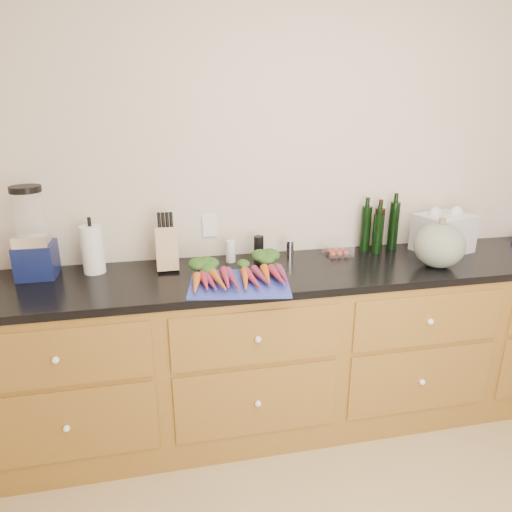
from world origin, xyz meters
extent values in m
cube|color=beige|center=(0.00, 1.62, 1.30)|extent=(4.10, 0.05, 2.60)
cube|color=brown|center=(0.00, 1.30, 0.45)|extent=(3.60, 0.60, 0.90)
cube|color=brown|center=(-1.35, 0.99, 0.72)|extent=(0.82, 0.01, 0.28)
sphere|color=white|center=(-1.35, 0.98, 0.72)|extent=(0.03, 0.03, 0.03)
cube|color=brown|center=(-1.35, 0.99, 0.36)|extent=(0.82, 0.01, 0.38)
sphere|color=white|center=(-1.35, 0.98, 0.36)|extent=(0.03, 0.03, 0.03)
cube|color=brown|center=(-0.45, 0.99, 0.72)|extent=(0.82, 0.01, 0.28)
sphere|color=white|center=(-0.45, 0.98, 0.72)|extent=(0.03, 0.03, 0.03)
cube|color=brown|center=(-0.45, 0.99, 0.36)|extent=(0.82, 0.01, 0.38)
sphere|color=white|center=(-0.45, 0.98, 0.36)|extent=(0.03, 0.03, 0.03)
cube|color=brown|center=(0.45, 0.99, 0.72)|extent=(0.82, 0.01, 0.28)
sphere|color=white|center=(0.45, 0.98, 0.72)|extent=(0.03, 0.03, 0.03)
cube|color=brown|center=(0.45, 0.99, 0.36)|extent=(0.82, 0.01, 0.38)
sphere|color=white|center=(0.45, 0.98, 0.36)|extent=(0.03, 0.03, 0.03)
cube|color=black|center=(0.00, 1.30, 0.92)|extent=(3.64, 0.62, 0.04)
cube|color=#2B39B0|center=(-0.51, 1.14, 0.95)|extent=(0.53, 0.43, 0.01)
cone|color=#C75917|center=(-0.72, 1.12, 0.98)|extent=(0.05, 0.22, 0.05)
cone|color=maroon|center=(-0.68, 1.12, 0.98)|extent=(0.05, 0.22, 0.05)
cone|color=#792547|center=(-0.65, 1.12, 0.98)|extent=(0.05, 0.22, 0.05)
cone|color=#C75917|center=(-0.61, 1.12, 0.98)|extent=(0.05, 0.22, 0.05)
cone|color=maroon|center=(-0.58, 1.12, 0.98)|extent=(0.05, 0.22, 0.05)
cone|color=#792547|center=(-0.54, 1.12, 0.98)|extent=(0.05, 0.22, 0.05)
ellipsoid|color=#1D4216|center=(-0.63, 1.28, 0.99)|extent=(0.22, 0.13, 0.07)
cone|color=#C75917|center=(-0.48, 1.12, 0.98)|extent=(0.05, 0.22, 0.05)
cone|color=maroon|center=(-0.44, 1.12, 0.98)|extent=(0.05, 0.22, 0.05)
cone|color=#792547|center=(-0.41, 1.12, 0.98)|extent=(0.05, 0.22, 0.05)
cone|color=#C75917|center=(-0.37, 1.12, 0.98)|extent=(0.05, 0.22, 0.05)
cone|color=maroon|center=(-0.34, 1.12, 0.98)|extent=(0.05, 0.22, 0.05)
cone|color=#792547|center=(-0.30, 1.12, 0.98)|extent=(0.05, 0.22, 0.05)
ellipsoid|color=#1D4216|center=(-0.39, 1.28, 0.99)|extent=(0.22, 0.13, 0.07)
ellipsoid|color=#5F6B5A|center=(0.58, 1.18, 1.06)|extent=(0.27, 0.27, 0.24)
cube|color=#0F1746|center=(-1.49, 1.46, 1.03)|extent=(0.18, 0.18, 0.17)
cube|color=silver|center=(-1.49, 1.43, 1.14)|extent=(0.16, 0.11, 0.05)
cylinder|color=white|center=(-1.49, 1.46, 1.25)|extent=(0.14, 0.14, 0.24)
cylinder|color=black|center=(-1.49, 1.46, 1.39)|extent=(0.15, 0.15, 0.03)
cylinder|color=white|center=(-1.22, 1.46, 1.06)|extent=(0.11, 0.11, 0.25)
cube|color=tan|center=(-0.84, 1.44, 1.05)|extent=(0.11, 0.11, 0.22)
cylinder|color=silver|center=(-0.50, 1.48, 1.00)|extent=(0.05, 0.05, 0.12)
cylinder|color=black|center=(-0.34, 1.48, 1.01)|extent=(0.05, 0.05, 0.14)
cylinder|color=white|center=(-0.16, 1.48, 0.99)|extent=(0.04, 0.04, 0.10)
cube|color=white|center=(0.13, 1.47, 0.98)|extent=(0.15, 0.12, 0.07)
cylinder|color=black|center=(0.31, 1.52, 1.07)|extent=(0.06, 0.06, 0.27)
cylinder|color=black|center=(0.40, 1.53, 1.06)|extent=(0.06, 0.06, 0.25)
cylinder|color=black|center=(0.49, 1.52, 1.08)|extent=(0.06, 0.06, 0.29)
cylinder|color=black|center=(0.37, 1.47, 1.06)|extent=(0.06, 0.06, 0.23)
camera|label=1|loc=(-0.85, -0.89, 1.78)|focal=32.00mm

